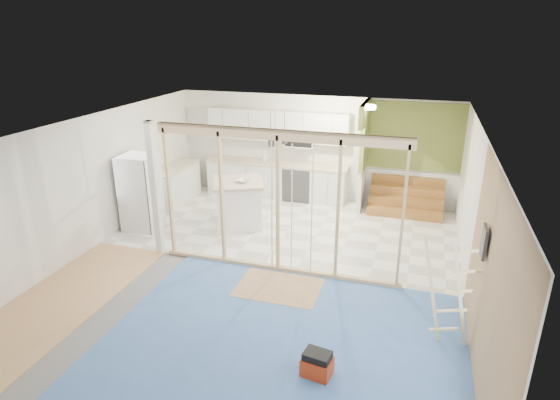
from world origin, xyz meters
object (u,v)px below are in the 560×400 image
(fridge, at_px, (141,193))
(island, at_px, (239,204))
(ladder, at_px, (449,291))
(toolbox, at_px, (317,365))

(fridge, height_order, island, fridge)
(island, xyz_separation_m, ladder, (4.26, -3.00, 0.32))
(fridge, relative_size, island, 1.18)
(ladder, bearing_deg, island, 141.37)
(fridge, bearing_deg, toolbox, -40.71)
(ladder, bearing_deg, toolbox, -146.26)
(toolbox, distance_m, ladder, 2.04)
(fridge, relative_size, ladder, 1.02)
(fridge, distance_m, ladder, 6.58)
(island, xyz_separation_m, toolbox, (2.72, -4.16, -0.35))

